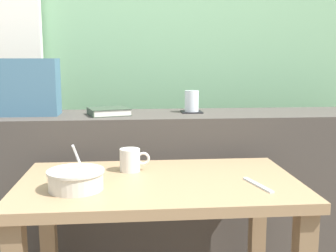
# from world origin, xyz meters

# --- Properties ---
(outdoor_backdrop) EXTENTS (4.80, 0.08, 2.80)m
(outdoor_backdrop) POSITION_xyz_m (0.00, 1.11, 1.40)
(outdoor_backdrop) COLOR #7AAD7F
(outdoor_backdrop) RESTS_ON ground
(dark_console_ledge) EXTENTS (2.80, 0.38, 0.85)m
(dark_console_ledge) POSITION_xyz_m (0.00, 0.55, 0.42)
(dark_console_ledge) COLOR #423D38
(dark_console_ledge) RESTS_ON ground
(breakfast_table) EXTENTS (0.97, 0.57, 0.69)m
(breakfast_table) POSITION_xyz_m (0.08, -0.01, 0.56)
(breakfast_table) COLOR #826849
(breakfast_table) RESTS_ON ground
(coaster_square) EXTENTS (0.10, 0.10, 0.00)m
(coaster_square) POSITION_xyz_m (0.28, 0.58, 0.85)
(coaster_square) COLOR black
(coaster_square) RESTS_ON dark_console_ledge
(juice_glass) EXTENTS (0.07, 0.07, 0.10)m
(juice_glass) POSITION_xyz_m (0.28, 0.58, 0.90)
(juice_glass) COLOR white
(juice_glass) RESTS_ON coaster_square
(closed_book) EXTENTS (0.21, 0.20, 0.03)m
(closed_book) POSITION_xyz_m (-0.12, 0.52, 0.87)
(closed_book) COLOR #334233
(closed_book) RESTS_ON dark_console_ledge
(throw_pillow) EXTENTS (0.32, 0.14, 0.26)m
(throw_pillow) POSITION_xyz_m (-0.51, 0.55, 0.98)
(throw_pillow) COLOR #426B84
(throw_pillow) RESTS_ON dark_console_ledge
(soup_bowl) EXTENTS (0.18, 0.18, 0.15)m
(soup_bowl) POSITION_xyz_m (-0.20, -0.09, 0.72)
(soup_bowl) COLOR beige
(soup_bowl) RESTS_ON breakfast_table
(fork_utensil) EXTENTS (0.06, 0.17, 0.01)m
(fork_utensil) POSITION_xyz_m (0.40, -0.11, 0.69)
(fork_utensil) COLOR silver
(fork_utensil) RESTS_ON breakfast_table
(ceramic_mug) EXTENTS (0.11, 0.08, 0.08)m
(ceramic_mug) POSITION_xyz_m (-0.02, 0.12, 0.73)
(ceramic_mug) COLOR silver
(ceramic_mug) RESTS_ON breakfast_table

